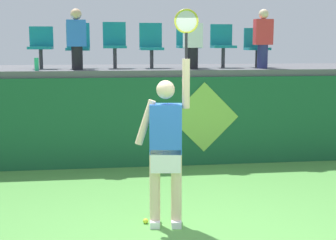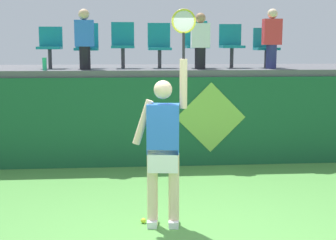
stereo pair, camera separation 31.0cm
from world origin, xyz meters
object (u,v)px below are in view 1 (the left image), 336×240
Objects in this scene: stadium_chair_5 at (222,43)px; stadium_chair_4 at (188,42)px; spectator_0 at (263,38)px; stadium_chair_6 at (256,46)px; stadium_chair_1 at (78,44)px; spectator_2 at (77,38)px; tennis_player at (166,145)px; water_bottle at (37,64)px; stadium_chair_0 at (41,45)px; spectator_1 at (193,40)px; stadium_chair_3 at (151,44)px; stadium_chair_2 at (115,43)px; tennis_ball at (146,221)px.

stadium_chair_4 is at bearing 179.47° from stadium_chair_5.
stadium_chair_5 is 0.76× the size of spectator_0.
stadium_chair_5 is 0.69m from stadium_chair_6.
spectator_2 is (-0.00, -0.46, 0.11)m from stadium_chair_1.
water_bottle is at bearing 120.80° from tennis_player.
stadium_chair_0 is 2.85m from spectator_1.
stadium_chair_3 is at bearing 18.09° from spectator_2.
stadium_chair_1 is 0.69m from stadium_chair_2.
spectator_1 is (0.93, 3.37, 1.26)m from tennis_player.
stadium_chair_1 is at bearing 179.85° from stadium_chair_6.
tennis_player is 2.33× the size of spectator_0.
stadium_chair_6 is 1.45m from spectator_1.
water_bottle is at bearing -176.25° from spectator_0.
spectator_0 reaches higher than spectator_1.
stadium_chair_2 is (-0.50, 3.85, 1.22)m from tennis_player.
spectator_0 is at bearing -6.87° from stadium_chair_1.
stadium_chair_5 is at bearing 11.14° from water_bottle.
stadium_chair_1 is 0.94× the size of stadium_chair_4.
spectator_2 is at bearing -179.43° from spectator_0.
stadium_chair_5 is (1.62, 3.85, 1.21)m from tennis_player.
tennis_ball is 4.62m from stadium_chair_0.
stadium_chair_1 is at bearing 179.87° from stadium_chair_5.
tennis_player is 2.85× the size of stadium_chair_4.
stadium_chair_1 is at bearing 173.13° from spectator_0.
tennis_ball is at bearing -66.46° from stadium_chair_0.
stadium_chair_5 is 1.09× the size of stadium_chair_6.
stadium_chair_6 is 0.44m from spectator_0.
stadium_chair_4 is at bearing 0.11° from stadium_chair_2.
stadium_chair_0 is at bearing -179.12° from stadium_chair_1.
tennis_ball is 0.07× the size of stadium_chair_4.
stadium_chair_0 is 0.71× the size of spectator_0.
spectator_2 is (-2.80, -0.45, 0.09)m from stadium_chair_5.
spectator_0 is 1.02× the size of spectator_2.
spectator_0 reaches higher than stadium_chair_5.
spectator_0 reaches higher than water_bottle.
spectator_0 is 1.37m from spectator_1.
stadium_chair_5 is at bearing 63.62° from tennis_ball.
stadium_chair_5 is (0.68, -0.01, -0.02)m from stadium_chair_4.
stadium_chair_0 reaches higher than stadium_chair_6.
stadium_chair_2 is at bearing 171.52° from spectator_0.
spectator_1 is at bearing -9.51° from stadium_chair_0.
stadium_chair_3 is (1.39, 0.00, 0.01)m from stadium_chair_1.
tennis_player is 3.34× the size of stadium_chair_6.
stadium_chair_3 is at bearing 168.66° from spectator_0.
spectator_1 reaches higher than stadium_chair_0.
tennis_player reaches higher than stadium_chair_5.
stadium_chair_1 is 0.77× the size of spectator_0.
tennis_player is 3.02× the size of stadium_chair_1.
water_bottle is 0.26× the size of stadium_chair_1.
stadium_chair_6 is at bearing 59.08° from tennis_player.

